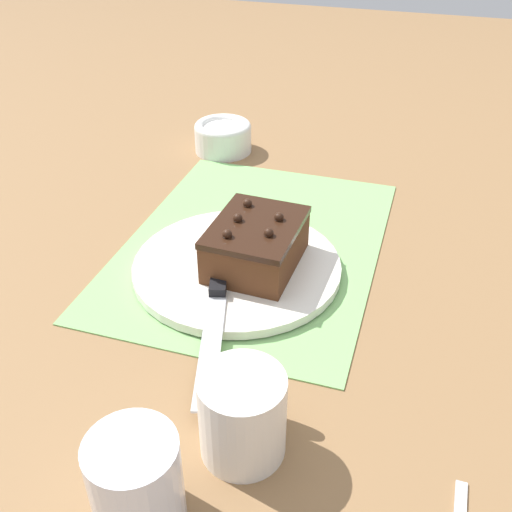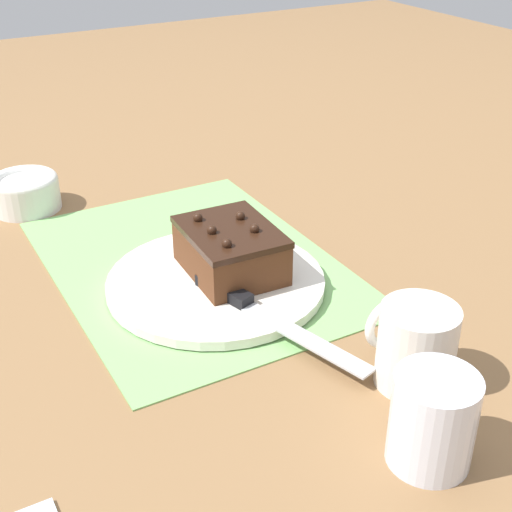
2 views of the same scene
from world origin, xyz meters
name	(u,v)px [view 1 (image 1 of 2)]	position (x,y,z in m)	size (l,w,h in m)	color
ground_plane	(253,245)	(0.00, 0.00, 0.00)	(3.00, 3.00, 0.00)	olive
placemat_woven	(253,244)	(0.00, 0.00, 0.00)	(0.46, 0.34, 0.00)	#7AB266
cake_plate	(239,267)	(-0.07, 0.00, 0.01)	(0.27, 0.27, 0.01)	white
chocolate_cake	(256,244)	(-0.06, -0.02, 0.05)	(0.14, 0.11, 0.07)	#512D19
serving_knife	(217,297)	(-0.15, 0.00, 0.02)	(0.25, 0.09, 0.01)	black
drinking_glass	(136,482)	(-0.42, -0.04, 0.04)	(0.07, 0.07, 0.09)	white
small_bowl	(223,136)	(0.28, 0.15, 0.03)	(0.10, 0.10, 0.05)	white
coffee_mug	(243,413)	(-0.32, -0.09, 0.04)	(0.09, 0.08, 0.09)	silver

